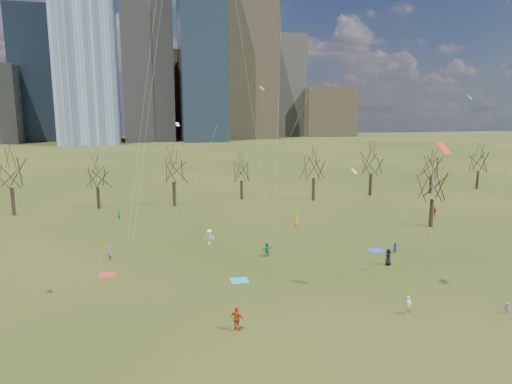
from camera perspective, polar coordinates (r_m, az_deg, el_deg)
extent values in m
plane|color=black|center=(39.99, 4.21, -12.96)|extent=(500.00, 500.00, 0.00)
cube|color=slate|center=(230.21, -20.77, 20.49)|extent=(26.00, 26.00, 118.00)
cube|color=slate|center=(242.01, -13.49, 17.56)|extent=(24.00, 24.00, 95.00)
cube|color=#384C66|center=(234.67, -6.79, 19.24)|extent=(22.00, 22.00, 105.00)
cube|color=#726347|center=(257.00, -1.09, 14.81)|extent=(28.00, 28.00, 72.00)
cube|color=#384C66|center=(260.00, -25.21, 13.04)|extent=(25.00, 25.00, 65.00)
cube|color=slate|center=(277.47, 3.39, 13.02)|extent=(22.00, 22.00, 58.00)
cube|color=#726347|center=(275.51, -10.59, 11.84)|extent=(30.00, 30.00, 48.00)
cube|color=#726347|center=(280.88, 8.61, 9.83)|extent=(30.00, 28.00, 28.00)
cylinder|color=black|center=(77.62, -28.09, -1.05)|extent=(0.55, 0.55, 4.28)
cylinder|color=black|center=(77.53, -19.10, -0.66)|extent=(0.52, 0.52, 3.60)
cylinder|color=black|center=(76.28, -10.18, -0.25)|extent=(0.54, 0.54, 4.05)
cylinder|color=black|center=(80.86, -1.80, 0.26)|extent=(0.51, 0.51, 3.38)
cylinder|color=black|center=(80.40, 7.19, 0.34)|extent=(0.54, 0.54, 3.96)
cylinder|color=black|center=(87.12, 14.12, 0.94)|extent=(0.54, 0.54, 4.14)
cylinder|color=black|center=(92.54, 20.98, 0.90)|extent=(0.52, 0.52, 3.51)
cylinder|color=black|center=(101.33, 25.94, 1.37)|extent=(0.53, 0.53, 3.74)
cylinder|color=black|center=(66.31, 21.07, -2.47)|extent=(0.53, 0.53, 3.83)
cube|color=teal|center=(43.42, -2.07, -10.99)|extent=(1.60, 1.50, 0.03)
cube|color=#2635B4|center=(53.77, 14.81, -7.10)|extent=(1.60, 1.50, 0.03)
cube|color=red|center=(47.08, -18.07, -9.79)|extent=(1.60, 1.50, 0.03)
imported|color=silver|center=(38.42, 18.55, -13.28)|extent=(0.65, 0.55, 1.50)
imported|color=slate|center=(41.70, 28.90, -12.57)|extent=(0.42, 0.65, 0.96)
imported|color=#CD4516|center=(34.10, -2.39, -15.53)|extent=(1.10, 1.07, 1.85)
imported|color=#1B7A58|center=(49.89, 1.36, -7.19)|extent=(1.53, 0.94, 1.57)
imported|color=black|center=(49.09, 16.23, -7.81)|extent=(1.00, 0.87, 1.73)
imported|color=#8E4E9C|center=(50.92, -17.82, -7.38)|extent=(0.57, 0.65, 1.49)
imported|color=#275EAA|center=(53.34, 16.99, -6.69)|extent=(0.67, 0.73, 1.21)
imported|color=white|center=(54.42, -5.87, -5.62)|extent=(1.32, 1.03, 1.80)
imported|color=maroon|center=(73.14, 21.42, -2.29)|extent=(0.90, 0.47, 1.46)
imported|color=orange|center=(63.08, 5.05, -3.50)|extent=(0.67, 0.86, 1.54)
imported|color=#1A7848|center=(69.10, -16.73, -2.66)|extent=(0.64, 0.70, 1.61)
plane|color=yellow|center=(53.27, 2.53, 20.35)|extent=(0.81, 0.90, 0.48)
cylinder|color=silver|center=(50.30, 2.72, 7.40)|extent=(0.76, 4.42, 23.68)
plane|color=red|center=(39.09, 22.45, 5.08)|extent=(1.38, 1.16, 0.83)
cylinder|color=silver|center=(34.69, 21.32, -4.95)|extent=(6.82, 8.41, 11.36)
cylinder|color=red|center=(39.28, 22.26, 2.28)|extent=(0.04, 0.04, 3.15)
cylinder|color=silver|center=(50.66, -13.73, 11.70)|extent=(5.14, 4.32, 31.73)
cylinder|color=silver|center=(56.25, -0.83, 12.39)|extent=(6.16, 4.69, 32.86)
plane|color=green|center=(67.37, 25.18, 10.66)|extent=(1.03, 0.98, 0.63)
cylinder|color=silver|center=(64.65, 26.45, 3.53)|extent=(0.62, 7.32, 15.93)
cylinder|color=silver|center=(49.48, -13.32, 9.45)|extent=(4.43, 4.35, 27.75)
plane|color=#E25413|center=(72.73, 0.78, 12.82)|extent=(1.17, 1.16, 0.61)
cylinder|color=silver|center=(71.60, 3.75, 5.80)|extent=(6.52, 4.55, 17.57)
cylinder|color=#E25413|center=(72.68, 0.77, 11.41)|extent=(0.04, 0.04, 3.00)
plane|color=yellow|center=(41.30, 12.20, 2.56)|extent=(0.81, 0.77, 0.41)
cylinder|color=silver|center=(41.38, 16.70, -3.97)|extent=(5.37, 4.66, 8.99)
plane|color=white|center=(59.76, -9.78, 8.34)|extent=(0.79, 0.70, 0.45)
cylinder|color=silver|center=(56.87, -7.33, 1.99)|extent=(3.98, 7.30, 12.50)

